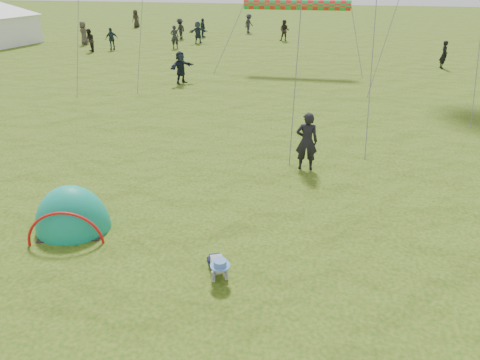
# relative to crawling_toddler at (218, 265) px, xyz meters

# --- Properties ---
(ground) EXTENTS (140.00, 140.00, 0.00)m
(ground) POSITION_rel_crawling_toddler_xyz_m (-0.62, -0.05, -0.28)
(ground) COLOR #17410A
(crawling_toddler) EXTENTS (0.78, 0.89, 0.57)m
(crawling_toddler) POSITION_rel_crawling_toddler_xyz_m (0.00, 0.00, 0.00)
(crawling_toddler) COLOR black
(crawling_toddler) RESTS_ON ground
(popup_tent) EXTENTS (2.08, 1.85, 2.30)m
(popup_tent) POSITION_rel_crawling_toddler_xyz_m (-3.88, 1.11, -0.28)
(popup_tent) COLOR #138066
(popup_tent) RESTS_ON ground
(standing_adult) EXTENTS (0.70, 0.47, 1.86)m
(standing_adult) POSITION_rel_crawling_toddler_xyz_m (1.53, 5.62, 0.64)
(standing_adult) COLOR black
(standing_adult) RESTS_ON ground
(crowd_person_0) EXTENTS (0.46, 0.64, 1.66)m
(crowd_person_0) POSITION_rel_crawling_toddler_xyz_m (9.30, 22.12, 0.54)
(crowd_person_0) COLOR black
(crowd_person_0) RESTS_ON ground
(crowd_person_1) EXTENTS (0.91, 0.76, 1.71)m
(crowd_person_1) POSITION_rel_crawling_toddler_xyz_m (-1.38, 31.10, 0.57)
(crowd_person_1) COLOR black
(crowd_person_1) RESTS_ON ground
(crowd_person_4) EXTENTS (0.99, 1.04, 1.80)m
(crowd_person_4) POSITION_rel_crawling_toddler_xyz_m (-17.14, 26.35, 0.62)
(crowd_person_4) COLOR #423B30
(crowd_person_4) RESTS_ON ground
(crowd_person_5) EXTENTS (1.62, 1.25, 1.71)m
(crowd_person_5) POSITION_rel_crawling_toddler_xyz_m (-8.27, 28.71, 0.57)
(crowd_person_5) COLOR #23303A
(crowd_person_5) RESTS_ON ground
(crowd_person_8) EXTENTS (0.98, 0.90, 1.61)m
(crowd_person_8) POSITION_rel_crawling_toddler_xyz_m (-13.88, 24.53, 0.52)
(crowd_person_8) COLOR #1E2C31
(crowd_person_8) RESTS_ON ground
(crowd_person_9) EXTENTS (1.07, 1.28, 1.72)m
(crowd_person_9) POSITION_rel_crawling_toddler_xyz_m (-5.10, 35.24, 0.58)
(crowd_person_9) COLOR #25262A
(crowd_person_9) RESTS_ON ground
(crowd_person_10) EXTENTS (0.89, 1.00, 1.72)m
(crowd_person_10) POSITION_rel_crawling_toddler_xyz_m (-17.25, 37.32, 0.58)
(crowd_person_10) COLOR black
(crowd_person_10) RESTS_ON ground
(crowd_person_11) EXTENTS (1.27, 1.61, 1.71)m
(crowd_person_11) POSITION_rel_crawling_toddler_xyz_m (-5.62, 15.51, 0.57)
(crowd_person_11) COLOR black
(crowd_person_11) RESTS_ON ground
(crowd_person_12) EXTENTS (0.68, 0.50, 1.70)m
(crowd_person_12) POSITION_rel_crawling_toddler_xyz_m (-9.40, 26.04, 0.56)
(crowd_person_12) COLOR black
(crowd_person_12) RESTS_ON ground
(crowd_person_13) EXTENTS (1.00, 1.01, 1.64)m
(crowd_person_13) POSITION_rel_crawling_toddler_xyz_m (-15.08, 23.40, 0.54)
(crowd_person_13) COLOR black
(crowd_person_13) RESTS_ON ground
(crowd_person_14) EXTENTS (0.88, 0.99, 1.61)m
(crowd_person_14) POSITION_rel_crawling_toddler_xyz_m (-8.70, 31.90, 0.52)
(crowd_person_14) COLOR #203037
(crowd_person_14) RESTS_ON ground
(crowd_person_15) EXTENTS (0.98, 1.25, 1.71)m
(crowd_person_15) POSITION_rel_crawling_toddler_xyz_m (-10.37, 30.49, 0.57)
(crowd_person_15) COLOR black
(crowd_person_15) RESTS_ON ground
(rainbow_tube_kite) EXTENTS (6.14, 0.64, 0.64)m
(rainbow_tube_kite) POSITION_rel_crawling_toddler_xyz_m (0.16, 20.00, 3.48)
(rainbow_tube_kite) COLOR red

